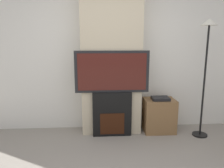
# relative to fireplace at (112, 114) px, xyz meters

# --- Properties ---
(wall_back) EXTENTS (6.00, 0.06, 2.70)m
(wall_back) POSITION_rel_fireplace_xyz_m (0.00, 0.38, 0.98)
(wall_back) COLOR silver
(wall_back) RESTS_ON ground_plane
(chimney_breast) EXTENTS (0.98, 0.35, 2.70)m
(chimney_breast) POSITION_rel_fireplace_xyz_m (0.00, 0.18, 0.98)
(chimney_breast) COLOR beige
(chimney_breast) RESTS_ON ground_plane
(fireplace) EXTENTS (0.63, 0.15, 0.74)m
(fireplace) POSITION_rel_fireplace_xyz_m (0.00, 0.00, 0.00)
(fireplace) COLOR black
(fireplace) RESTS_ON ground_plane
(television) EXTENTS (1.17, 0.07, 0.66)m
(television) POSITION_rel_fireplace_xyz_m (0.00, -0.00, 0.70)
(television) COLOR black
(television) RESTS_ON fireplace
(floor_lamp) EXTENTS (0.25, 0.25, 1.87)m
(floor_lamp) POSITION_rel_fireplace_xyz_m (1.46, -0.12, 1.02)
(floor_lamp) COLOR black
(floor_lamp) RESTS_ON ground_plane
(media_stand) EXTENTS (0.52, 0.39, 0.62)m
(media_stand) POSITION_rel_fireplace_xyz_m (0.82, 0.10, -0.07)
(media_stand) COLOR brown
(media_stand) RESTS_ON ground_plane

